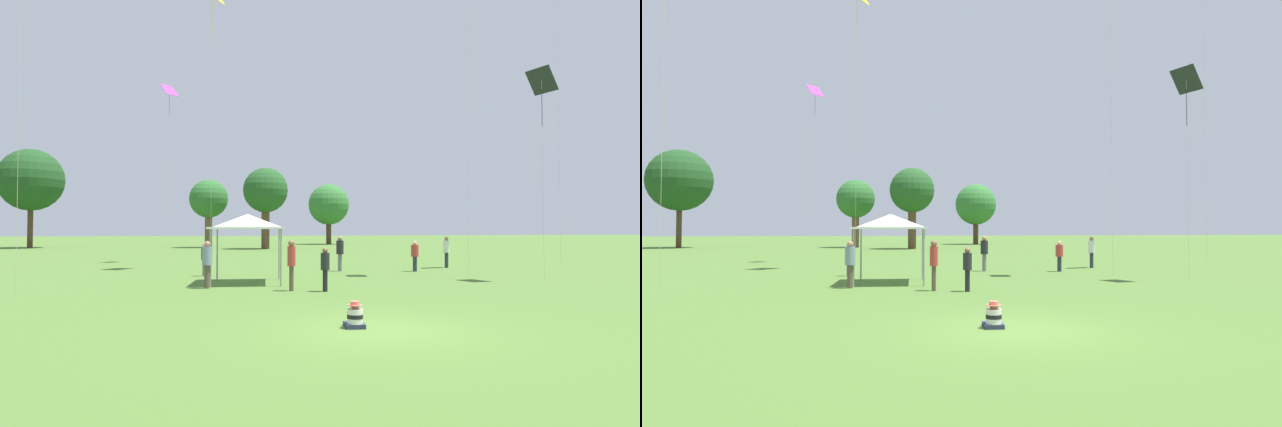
# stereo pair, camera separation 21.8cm
# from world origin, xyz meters

# --- Properties ---
(ground_plane) EXTENTS (300.00, 300.00, 0.00)m
(ground_plane) POSITION_xyz_m (0.00, 0.00, 0.00)
(ground_plane) COLOR #4C702D
(seated_toddler) EXTENTS (0.47, 0.57, 0.61)m
(seated_toddler) POSITION_xyz_m (-0.47, 0.33, 0.24)
(seated_toddler) COLOR #282D47
(seated_toddler) RESTS_ON ground
(person_standing_0) EXTENTS (0.33, 0.33, 1.55)m
(person_standing_0) POSITION_xyz_m (0.19, 6.73, 0.93)
(person_standing_0) COLOR black
(person_standing_0) RESTS_ON ground
(person_standing_1) EXTENTS (0.38, 0.38, 1.75)m
(person_standing_1) POSITION_xyz_m (9.17, 15.95, 1.04)
(person_standing_1) COLOR #282D42
(person_standing_1) RESTS_ON ground
(person_standing_2) EXTENTS (0.34, 0.34, 1.80)m
(person_standing_2) POSITION_xyz_m (-0.94, 7.15, 1.11)
(person_standing_2) COLOR brown
(person_standing_2) RESTS_ON ground
(person_standing_3) EXTENTS (0.51, 0.51, 1.75)m
(person_standing_3) POSITION_xyz_m (-3.90, 8.53, 1.04)
(person_standing_3) COLOR brown
(person_standing_3) RESTS_ON ground
(person_standing_4) EXTENTS (0.40, 0.40, 1.55)m
(person_standing_4) POSITION_xyz_m (-4.16, 13.42, 0.94)
(person_standing_4) COLOR slate
(person_standing_4) RESTS_ON ground
(person_standing_6) EXTENTS (0.50, 0.50, 1.82)m
(person_standing_6) POSITION_xyz_m (2.68, 14.83, 1.08)
(person_standing_6) COLOR slate
(person_standing_6) RESTS_ON ground
(person_standing_7) EXTENTS (0.43, 0.43, 1.57)m
(person_standing_7) POSITION_xyz_m (6.45, 13.93, 0.92)
(person_standing_7) COLOR #282D42
(person_standing_7) RESTS_ON ground
(canopy_tent) EXTENTS (3.21, 3.21, 2.81)m
(canopy_tent) POSITION_xyz_m (-2.35, 10.07, 2.48)
(canopy_tent) COLOR white
(canopy_tent) RESTS_ON ground
(kite_4) EXTENTS (1.19, 1.17, 11.78)m
(kite_4) POSITION_xyz_m (-6.82, 23.63, 11.02)
(kite_4) COLOR #B738C6
(kite_4) RESTS_ON ground
(kite_5) EXTENTS (0.99, 1.30, 8.98)m
(kite_5) POSITION_xyz_m (9.92, 8.28, 8.32)
(kite_5) COLOR #1E2328
(kite_5) RESTS_ON ground
(distant_tree_0) EXTENTS (4.54, 4.54, 8.06)m
(distant_tree_0) POSITION_xyz_m (-4.85, 49.94, 5.67)
(distant_tree_0) COLOR brown
(distant_tree_0) RESTS_ON ground
(distant_tree_1) EXTENTS (4.95, 4.95, 8.96)m
(distant_tree_1) POSITION_xyz_m (1.40, 44.52, 6.36)
(distant_tree_1) COLOR brown
(distant_tree_1) RESTS_ON ground
(distant_tree_2) EXTENTS (5.85, 5.85, 8.64)m
(distant_tree_2) POSITION_xyz_m (11.76, 59.39, 5.68)
(distant_tree_2) COLOR #473323
(distant_tree_2) RESTS_ON ground
(distant_tree_3) EXTENTS (7.12, 7.12, 11.41)m
(distant_tree_3) POSITION_xyz_m (-24.92, 52.19, 7.82)
(distant_tree_3) COLOR #473323
(distant_tree_3) RESTS_ON ground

